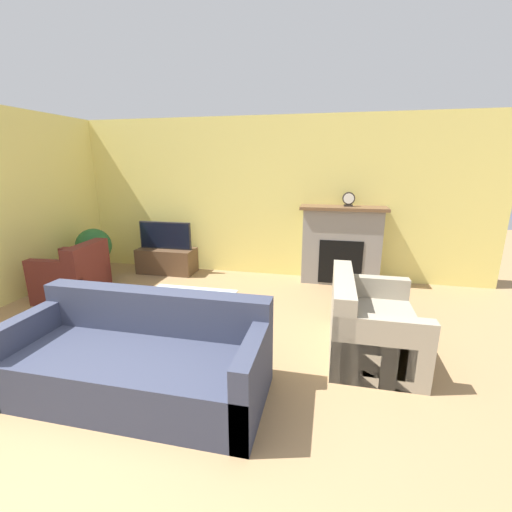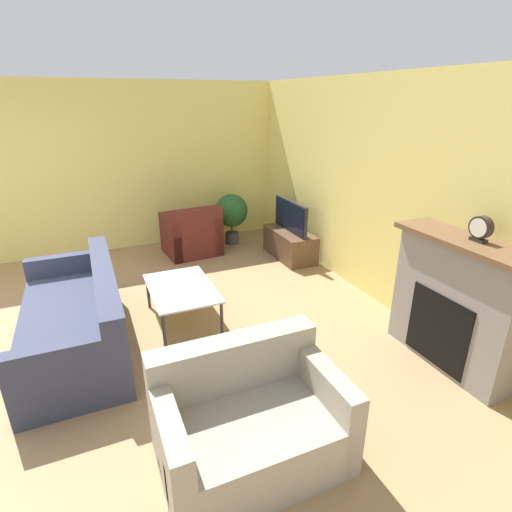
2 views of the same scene
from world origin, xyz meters
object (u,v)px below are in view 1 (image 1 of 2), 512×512
Objects in this scene: couch_sectional at (140,361)px; tv at (165,235)px; couch_loveseat at (369,326)px; mantel_clock at (349,199)px; potted_plant at (94,247)px; coffee_table at (187,300)px; armchair_by_window at (74,277)px.

tv is at bearing 112.92° from couch_sectional.
couch_loveseat is (1.99, 1.09, 0.01)m from couch_sectional.
mantel_clock reaches higher than couch_sectional.
coffee_table is at bearing -32.25° from potted_plant.
couch_sectional is 2.42× the size of armchair_by_window.
tv is 3.95m from couch_loveseat.
tv is 0.92× the size of coffee_table.
mantel_clock reaches higher than armchair_by_window.
couch_loveseat is at bearing -32.16° from tv.
armchair_by_window is 0.85m from potted_plant.
mantel_clock is at bearing 61.49° from couch_sectional.
couch_loveseat reaches higher than coffee_table.
armchair_by_window is at bearing -158.73° from mantel_clock.
mantel_clock reaches higher than coffee_table.
tv is 1.09× the size of potted_plant.
couch_sectional reaches higher than coffee_table.
potted_plant is at bearing 71.25° from couch_loveseat.
tv is 1.19m from potted_plant.
tv is 0.76× the size of couch_loveseat.
mantel_clock reaches higher than couch_loveseat.
couch_loveseat is at bearing -0.49° from coffee_table.
armchair_by_window is at bearing 140.17° from couch_sectional.
potted_plant is 4.29m from mantel_clock.
mantel_clock is at bearing 4.88° from couch_loveseat.
coffee_table is 4.64× the size of mantel_clock.
coffee_table is at bearing 67.26° from armchair_by_window.
tv is at bearing 31.90° from potted_plant.
potted_plant is at bearing -169.73° from mantel_clock.
mantel_clock reaches higher than tv.
potted_plant is at bearing 132.54° from couch_sectional.
couch_sectional is at bearing -87.73° from coffee_table.
coffee_table is (-0.04, 1.10, 0.11)m from couch_sectional.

